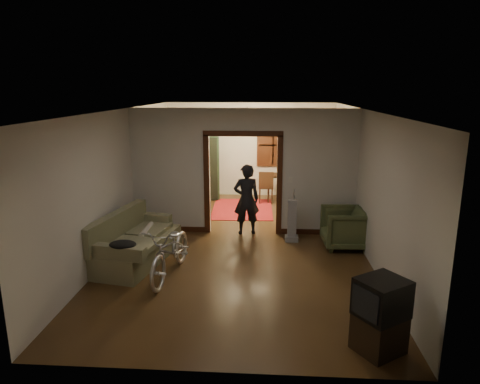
# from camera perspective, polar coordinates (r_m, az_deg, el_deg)

# --- Properties ---
(floor) EXTENTS (5.00, 8.50, 0.01)m
(floor) POSITION_cam_1_polar(r_m,az_deg,el_deg) (9.17, 0.12, -6.86)
(floor) COLOR #342110
(floor) RESTS_ON ground
(ceiling) EXTENTS (5.00, 8.50, 0.01)m
(ceiling) POSITION_cam_1_polar(r_m,az_deg,el_deg) (8.59, 0.13, 10.91)
(ceiling) COLOR white
(ceiling) RESTS_ON floor
(wall_back) EXTENTS (5.00, 0.02, 2.80)m
(wall_back) POSITION_cam_1_polar(r_m,az_deg,el_deg) (12.95, 1.31, 5.65)
(wall_back) COLOR beige
(wall_back) RESTS_ON floor
(wall_left) EXTENTS (0.02, 8.50, 2.80)m
(wall_left) POSITION_cam_1_polar(r_m,az_deg,el_deg) (9.27, -15.50, 1.88)
(wall_left) COLOR beige
(wall_left) RESTS_ON floor
(wall_right) EXTENTS (0.02, 8.50, 2.80)m
(wall_right) POSITION_cam_1_polar(r_m,az_deg,el_deg) (8.97, 16.28, 1.45)
(wall_right) COLOR beige
(wall_right) RESTS_ON floor
(partition_wall) EXTENTS (5.00, 0.14, 2.80)m
(partition_wall) POSITION_cam_1_polar(r_m,az_deg,el_deg) (9.50, 0.41, 2.68)
(partition_wall) COLOR beige
(partition_wall) RESTS_ON floor
(door_casing) EXTENTS (1.74, 0.20, 2.32)m
(door_casing) POSITION_cam_1_polar(r_m,az_deg,el_deg) (9.57, 0.41, 0.91)
(door_casing) COLOR #34180B
(door_casing) RESTS_ON floor
(far_window) EXTENTS (0.98, 0.06, 1.28)m
(far_window) POSITION_cam_1_polar(r_m,az_deg,el_deg) (12.88, 4.44, 6.24)
(far_window) COLOR black
(far_window) RESTS_ON wall_back
(chandelier) EXTENTS (0.24, 0.24, 0.24)m
(chandelier) POSITION_cam_1_polar(r_m,az_deg,el_deg) (11.11, 0.95, 9.23)
(chandelier) COLOR #FFE0A5
(chandelier) RESTS_ON ceiling
(light_switch) EXTENTS (0.08, 0.01, 0.12)m
(light_switch) POSITION_cam_1_polar(r_m,az_deg,el_deg) (9.46, 6.75, 1.60)
(light_switch) COLOR silver
(light_switch) RESTS_ON partition_wall
(sofa) EXTENTS (1.31, 2.22, 0.96)m
(sofa) POSITION_cam_1_polar(r_m,az_deg,el_deg) (8.34, -13.61, -5.89)
(sofa) COLOR #676845
(sofa) RESTS_ON floor
(rolled_paper) EXTENTS (0.10, 0.76, 0.10)m
(rolled_paper) POSITION_cam_1_polar(r_m,az_deg,el_deg) (8.57, -12.40, -4.92)
(rolled_paper) COLOR beige
(rolled_paper) RESTS_ON sofa
(jacket) EXTENTS (0.45, 0.34, 0.13)m
(jacket) POSITION_cam_1_polar(r_m,az_deg,el_deg) (7.45, -15.37, -6.76)
(jacket) COLOR black
(jacket) RESTS_ON sofa
(bicycle) EXTENTS (0.83, 1.87, 0.95)m
(bicycle) POSITION_cam_1_polar(r_m,az_deg,el_deg) (7.59, -9.20, -7.68)
(bicycle) COLOR silver
(bicycle) RESTS_ON floor
(armchair) EXTENTS (0.95, 0.92, 0.83)m
(armchair) POSITION_cam_1_polar(r_m,az_deg,el_deg) (9.10, 13.76, -4.66)
(armchair) COLOR #444F2C
(armchair) RESTS_ON floor
(tv_stand) EXTENTS (0.72, 0.71, 0.49)m
(tv_stand) POSITION_cam_1_polar(r_m,az_deg,el_deg) (5.89, 18.03, -17.42)
(tv_stand) COLOR black
(tv_stand) RESTS_ON floor
(crt_tv) EXTENTS (0.75, 0.73, 0.48)m
(crt_tv) POSITION_cam_1_polar(r_m,az_deg,el_deg) (5.66, 18.40, -13.26)
(crt_tv) COLOR black
(crt_tv) RESTS_ON tv_stand
(vacuum) EXTENTS (0.32, 0.28, 0.92)m
(vacuum) POSITION_cam_1_polar(r_m,az_deg,el_deg) (9.23, 6.95, -3.81)
(vacuum) COLOR gray
(vacuum) RESTS_ON floor
(person) EXTENTS (0.65, 0.50, 1.59)m
(person) POSITION_cam_1_polar(r_m,az_deg,el_deg) (9.55, 0.86, -0.99)
(person) COLOR black
(person) RESTS_ON floor
(oriental_rug) EXTENTS (1.66, 2.15, 0.02)m
(oriental_rug) POSITION_cam_1_polar(r_m,az_deg,el_deg) (11.66, 0.33, -2.27)
(oriental_rug) COLOR maroon
(oriental_rug) RESTS_ON floor
(locker) EXTENTS (0.99, 0.63, 1.87)m
(locker) POSITION_cam_1_polar(r_m,az_deg,el_deg) (12.63, -4.91, 3.25)
(locker) COLOR #1F3320
(locker) RESTS_ON floor
(globe) EXTENTS (0.30, 0.30, 0.30)m
(globe) POSITION_cam_1_polar(r_m,az_deg,el_deg) (12.49, -5.00, 7.80)
(globe) COLOR #1E5972
(globe) RESTS_ON locker
(desk) EXTENTS (1.20, 0.92, 0.79)m
(desk) POSITION_cam_1_polar(r_m,az_deg,el_deg) (12.42, 6.02, 0.49)
(desk) COLOR black
(desk) RESTS_ON floor
(desk_chair) EXTENTS (0.53, 0.53, 0.93)m
(desk_chair) POSITION_cam_1_polar(r_m,az_deg,el_deg) (12.25, 3.49, 0.71)
(desk_chair) COLOR black
(desk_chair) RESTS_ON floor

